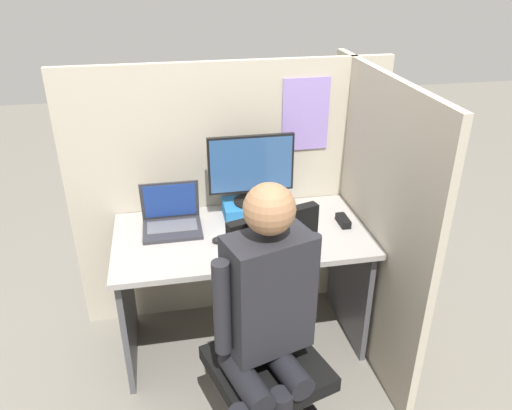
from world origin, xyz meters
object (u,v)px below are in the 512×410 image
at_px(monitor, 251,168).
at_px(office_chair, 270,332).
at_px(laptop, 172,220).
at_px(stapler, 343,221).
at_px(paper_box, 251,208).
at_px(carrot_toy, 273,246).
at_px(person, 267,315).

height_order(monitor, office_chair, monitor).
distance_m(laptop, stapler, 0.93).
bearing_deg(paper_box, laptop, -170.64).
bearing_deg(stapler, office_chair, -133.73).
height_order(laptop, carrot_toy, laptop).
bearing_deg(paper_box, stapler, -23.08).
xyz_separation_m(monitor, stapler, (0.47, -0.20, -0.26)).
relative_size(monitor, stapler, 3.78).
height_order(monitor, laptop, monitor).
bearing_deg(monitor, laptop, -170.29).
distance_m(monitor, laptop, 0.51).
distance_m(paper_box, person, 0.91).
bearing_deg(laptop, paper_box, 9.36).
bearing_deg(person, monitor, 83.53).
xyz_separation_m(stapler, carrot_toy, (-0.43, -0.19, 0.00)).
xyz_separation_m(monitor, office_chair, (-0.06, -0.76, -0.48)).
height_order(laptop, stapler, laptop).
relative_size(laptop, stapler, 2.49).
bearing_deg(person, paper_box, 83.51).
height_order(laptop, person, person).
relative_size(laptop, office_chair, 0.29).
relative_size(carrot_toy, person, 0.11).
bearing_deg(office_chair, person, -106.95).
bearing_deg(stapler, laptop, 172.09).
bearing_deg(stapler, person, -129.16).
bearing_deg(carrot_toy, paper_box, 95.68).
bearing_deg(paper_box, monitor, 90.00).
height_order(monitor, carrot_toy, monitor).
distance_m(monitor, office_chair, 0.90).
bearing_deg(stapler, monitor, 156.64).
height_order(paper_box, laptop, laptop).
height_order(paper_box, monitor, monitor).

